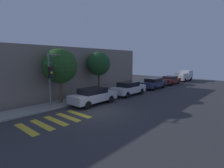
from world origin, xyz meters
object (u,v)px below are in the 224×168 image
at_px(pickup_truck, 184,76).
at_px(tree_near_corner, 60,66).
at_px(tree_midblock, 99,64).
at_px(sedan_far_end, 154,83).
at_px(sedan_tail_of_row, 170,80).
at_px(sedan_middle, 129,88).
at_px(sedan_near_corner, 93,96).
at_px(traffic_light_pole, 55,70).

height_order(pickup_truck, tree_near_corner, tree_near_corner).
distance_m(tree_near_corner, tree_midblock, 4.85).
distance_m(sedan_far_end, sedan_tail_of_row, 5.70).
xyz_separation_m(pickup_truck, tree_midblock, (-20.49, 2.38, 2.61)).
bearing_deg(sedan_far_end, sedan_middle, -180.00).
bearing_deg(sedan_near_corner, sedan_far_end, 0.00).
bearing_deg(sedan_far_end, tree_near_corner, 169.81).
relative_size(traffic_light_pole, tree_near_corner, 0.91).
bearing_deg(sedan_middle, traffic_light_pole, 171.50).
height_order(traffic_light_pole, tree_near_corner, tree_near_corner).
xyz_separation_m(traffic_light_pole, pickup_truck, (26.50, -1.27, -2.21)).
distance_m(sedan_middle, tree_midblock, 4.41).
relative_size(sedan_near_corner, sedan_middle, 1.02).
bearing_deg(sedan_middle, sedan_far_end, 0.00).
bearing_deg(sedan_middle, pickup_truck, 0.00).
bearing_deg(sedan_middle, tree_midblock, 135.84).
height_order(sedan_near_corner, tree_midblock, tree_midblock).
bearing_deg(sedan_tail_of_row, tree_near_corner, 172.83).
bearing_deg(tree_near_corner, sedan_near_corner, -52.49).
bearing_deg(tree_near_corner, sedan_far_end, -10.19).
relative_size(sedan_tail_of_row, tree_midblock, 0.91).
height_order(sedan_far_end, pickup_truck, pickup_truck).
bearing_deg(tree_near_corner, tree_midblock, -0.00).
height_order(traffic_light_pole, sedan_far_end, traffic_light_pole).
bearing_deg(sedan_near_corner, sedan_middle, 0.00).
height_order(sedan_far_end, sedan_tail_of_row, sedan_far_end).
height_order(traffic_light_pole, tree_midblock, tree_midblock).
relative_size(sedan_middle, sedan_tail_of_row, 1.01).
height_order(sedan_near_corner, sedan_tail_of_row, sedan_near_corner).
bearing_deg(pickup_truck, sedan_tail_of_row, -180.00).
relative_size(sedan_near_corner, sedan_far_end, 1.00).
distance_m(sedan_near_corner, tree_near_corner, 4.02).
bearing_deg(traffic_light_pole, sedan_tail_of_row, -3.60).
xyz_separation_m(sedan_middle, tree_near_corner, (-7.30, 2.38, 2.66)).
xyz_separation_m(sedan_far_end, tree_near_corner, (-13.25, 2.38, 2.68)).
bearing_deg(sedan_near_corner, pickup_truck, 0.00).
height_order(sedan_middle, tree_near_corner, tree_near_corner).
bearing_deg(pickup_truck, tree_midblock, 173.37).
distance_m(sedan_far_end, tree_near_corner, 13.73).
bearing_deg(tree_near_corner, sedan_middle, -18.07).
xyz_separation_m(sedan_near_corner, tree_near_corner, (-1.83, 2.38, 2.67)).
distance_m(traffic_light_pole, sedan_tail_of_row, 20.30).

